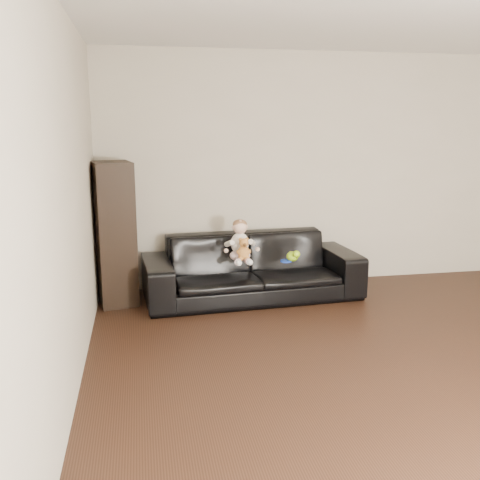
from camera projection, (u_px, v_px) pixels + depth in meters
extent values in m
plane|color=black|center=(443.00, 389.00, 3.73)|extent=(5.50, 5.50, 0.00)
plane|color=#B8AE9A|center=(320.00, 170.00, 6.10)|extent=(5.00, 0.00, 5.00)
plane|color=#B8AE9A|center=(56.00, 217.00, 3.00)|extent=(0.00, 5.50, 5.50)
imported|color=black|center=(252.00, 267.00, 5.66)|extent=(2.31, 1.03, 0.66)
cube|color=black|center=(115.00, 234.00, 5.42)|extent=(0.45, 0.56, 1.45)
cube|color=silver|center=(115.00, 202.00, 5.35)|extent=(0.22, 0.28, 0.28)
ellipsoid|color=#FAD3DA|center=(240.00, 255.00, 5.50)|extent=(0.23, 0.20, 0.12)
ellipsoid|color=white|center=(240.00, 243.00, 5.48)|extent=(0.20, 0.17, 0.22)
sphere|color=beige|center=(240.00, 227.00, 5.43)|extent=(0.16, 0.16, 0.15)
ellipsoid|color=#8C603F|center=(240.00, 224.00, 5.44)|extent=(0.16, 0.16, 0.10)
cylinder|color=#FAD3DA|center=(238.00, 261.00, 5.36)|extent=(0.08, 0.19, 0.07)
cylinder|color=#FAD3DA|center=(247.00, 260.00, 5.37)|extent=(0.08, 0.19, 0.07)
sphere|color=white|center=(239.00, 263.00, 5.27)|extent=(0.07, 0.07, 0.06)
sphere|color=white|center=(250.00, 262.00, 5.29)|extent=(0.07, 0.07, 0.06)
cylinder|color=white|center=(229.00, 243.00, 5.41)|extent=(0.07, 0.16, 0.10)
cylinder|color=white|center=(252.00, 242.00, 5.45)|extent=(0.07, 0.16, 0.10)
ellipsoid|color=#BF7B36|center=(244.00, 252.00, 5.35)|extent=(0.14, 0.13, 0.14)
sphere|color=#BF7B36|center=(244.00, 243.00, 5.31)|extent=(0.11, 0.11, 0.09)
sphere|color=#BF7B36|center=(240.00, 239.00, 5.31)|extent=(0.04, 0.04, 0.04)
sphere|color=#BF7B36|center=(247.00, 239.00, 5.32)|extent=(0.04, 0.04, 0.04)
sphere|color=#593819|center=(245.00, 245.00, 5.28)|extent=(0.04, 0.04, 0.04)
ellipsoid|color=#A3E21A|center=(292.00, 256.00, 5.48)|extent=(0.16, 0.18, 0.10)
sphere|color=orange|center=(291.00, 256.00, 5.56)|extent=(0.09, 0.09, 0.07)
cylinder|color=#1739BE|center=(286.00, 261.00, 5.47)|extent=(0.13, 0.13, 0.02)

